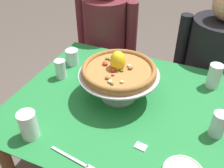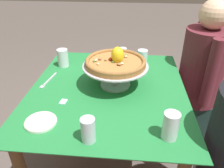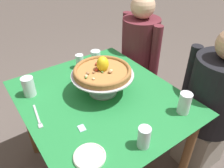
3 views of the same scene
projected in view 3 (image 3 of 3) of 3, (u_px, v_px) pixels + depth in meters
ground_plane at (103, 165)px, 1.87m from camera, size 14.00×14.00×0.00m
dining_table at (101, 110)px, 1.51m from camera, size 1.10×0.96×0.74m
pizza_stand at (103, 79)px, 1.43m from camera, size 0.40×0.40×0.14m
pizza at (102, 71)px, 1.39m from camera, size 0.37×0.37×0.11m
water_glass_side_right at (144, 138)px, 1.09m from camera, size 0.07×0.07×0.12m
water_glass_back_left at (96, 57)px, 1.80m from camera, size 0.08×0.08×0.09m
water_glass_back_right at (184, 104)px, 1.29m from camera, size 0.07×0.07×0.13m
water_glass_side_left at (80, 62)px, 1.72m from camera, size 0.06×0.06×0.11m
water_glass_front_left at (29, 87)px, 1.43m from camera, size 0.08×0.08×0.13m
side_plate at (90, 156)px, 1.06m from camera, size 0.16×0.16×0.02m
dinner_fork at (38, 117)px, 1.28m from camera, size 0.21×0.05×0.01m
sugar_packet at (82, 128)px, 1.21m from camera, size 0.05×0.04×0.00m
diner_left at (138, 62)px, 2.12m from camera, size 0.49×0.34×1.22m
diner_right at (211, 107)px, 1.60m from camera, size 0.53×0.38×1.17m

